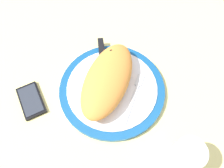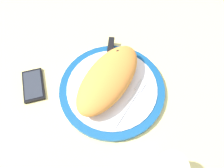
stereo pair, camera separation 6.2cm
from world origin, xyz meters
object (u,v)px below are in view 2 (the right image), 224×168
Objects in this scene: calzone at (107,79)px; knife at (109,58)px; smartphone at (33,85)px; fork at (133,98)px; plate at (112,88)px.

calzone reaches higher than knife.
smartphone is (-16.54, 17.08, -4.73)cm from calzone.
fork is at bearing -108.72° from knife.
plate reaches higher than smartphone.
fork reaches higher than plate.
calzone is 9.52cm from fork.
knife is (5.19, 15.32, 0.29)cm from fork.
plate is 25.18cm from smartphone.
knife is at bearing 50.09° from plate.
smartphone is at bearing 134.09° from calzone.
plate is 1.63× the size of knife.
smartphone is (-16.87, 18.68, -0.35)cm from plate.
knife reaches higher than plate.
smartphone is at bearing 132.08° from plate.
calzone is 10.14cm from knife.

